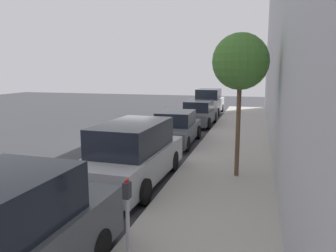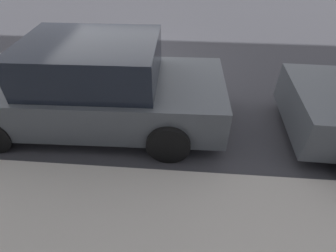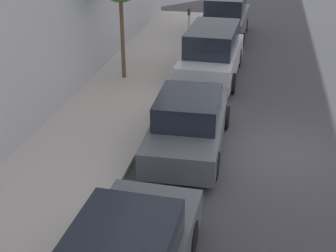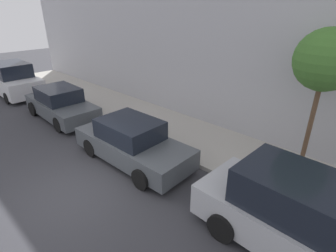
{
  "view_description": "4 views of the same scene",
  "coord_description": "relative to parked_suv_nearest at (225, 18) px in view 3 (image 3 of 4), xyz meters",
  "views": [
    {
      "loc": [
        6.01,
        -14.75,
        3.47
      ],
      "look_at": [
        2.17,
        -0.81,
        1.0
      ],
      "focal_mm": 35.0,
      "sensor_mm": 36.0,
      "label": 1
    },
    {
      "loc": [
        6.01,
        1.76,
        3.05
      ],
      "look_at": [
        3.53,
        1.56,
        1.0
      ],
      "focal_mm": 28.0,
      "sensor_mm": 36.0,
      "label": 2
    },
    {
      "loc": [
        0.54,
        11.19,
        6.03
      ],
      "look_at": [
        2.66,
        1.0,
        1.0
      ],
      "focal_mm": 50.0,
      "sensor_mm": 36.0,
      "label": 3
    },
    {
      "loc": [
        -2.72,
        -6.31,
        5.06
      ],
      "look_at": [
        3.7,
        -0.21,
        1.0
      ],
      "focal_mm": 28.0,
      "sensor_mm": 36.0,
      "label": 4
    }
  ],
  "objects": [
    {
      "name": "ground_plane",
      "position": [
        -2.42,
        11.3,
        -0.93
      ],
      "size": [
        60.0,
        60.0,
        0.0
      ],
      "primitive_type": "plane",
      "color": "#38383D"
    },
    {
      "name": "sidewalk",
      "position": [
        2.64,
        11.3,
        -0.86
      ],
      "size": [
        3.11,
        32.0,
        0.15
      ],
      "color": "#B2ADA3",
      "rests_on": "ground_plane"
    },
    {
      "name": "parked_suv_nearest",
      "position": [
        0.0,
        0.0,
        0.0
      ],
      "size": [
        2.08,
        4.85,
        1.98
      ],
      "color": "#4C5156",
      "rests_on": "ground_plane"
    },
    {
      "name": "parked_minivan_second",
      "position": [
        -0.06,
        5.71,
        -0.01
      ],
      "size": [
        2.03,
        4.95,
        1.9
      ],
      "color": "#B7BABF",
      "rests_on": "ground_plane"
    },
    {
      "name": "parked_sedan_third",
      "position": [
        -0.14,
        11.46,
        -0.21
      ],
      "size": [
        1.92,
        4.55,
        1.54
      ],
      "color": "#4C5156",
      "rests_on": "ground_plane"
    },
    {
      "name": "parking_meter_near",
      "position": [
        1.53,
        1.43,
        0.14
      ],
      "size": [
        0.11,
        0.15,
        1.52
      ],
      "color": "#ADADB2",
      "rests_on": "sidewalk"
    }
  ]
}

